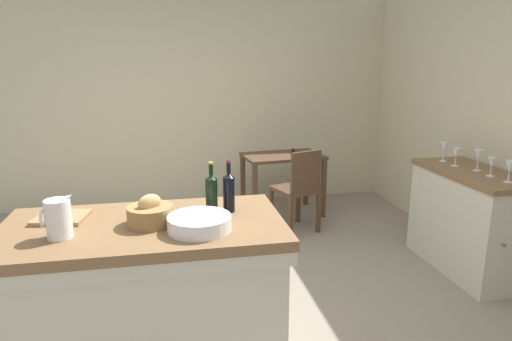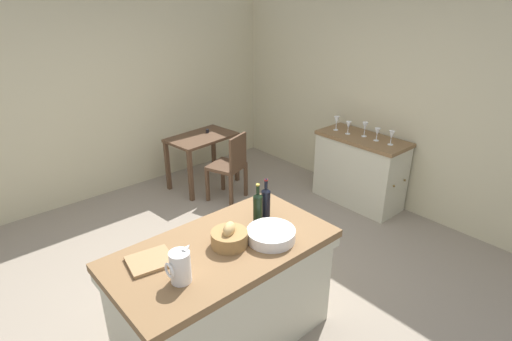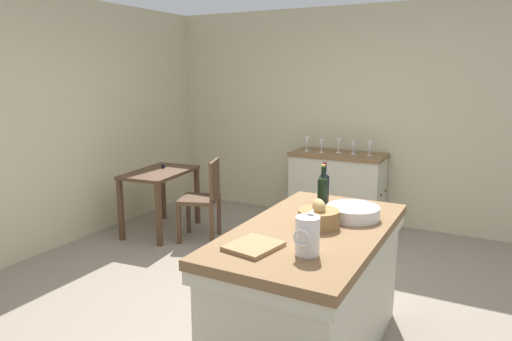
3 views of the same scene
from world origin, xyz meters
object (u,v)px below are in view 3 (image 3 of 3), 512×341
island_table (311,287)px  pitcher (307,235)px  wine_glass_left (354,145)px  wine_glass_middle (339,143)px  wine_glass_far_left (370,146)px  wine_bottle_dark (324,188)px  wooden_chair (204,197)px  writing_desk (160,181)px  cutting_board (254,246)px  wine_bottle_amber (323,192)px  side_cabinet (337,189)px  wash_bowl (353,212)px  wine_glass_right (322,143)px  wine_glass_far_right (307,141)px  bread_basket (319,217)px

island_table → pitcher: (-0.42, -0.13, 0.51)m
island_table → wine_glass_left: wine_glass_left is taller
wine_glass_middle → wine_glass_far_left: bearing=-92.6°
wine_bottle_dark → wine_glass_middle: size_ratio=1.79×
wooden_chair → writing_desk: bearing=91.5°
island_table → cutting_board: size_ratio=5.64×
wooden_chair → wine_bottle_amber: wine_bottle_amber is taller
writing_desk → wine_glass_middle: 2.14m
side_cabinet → wash_bowl: bearing=-159.7°
wine_glass_right → island_table: bearing=-161.0°
wine_glass_left → wine_glass_far_right: wine_glass_far_right is taller
island_table → writing_desk: size_ratio=1.68×
writing_desk → pitcher: bearing=-126.3°
island_table → side_cabinet: size_ratio=1.43×
pitcher → cutting_board: bearing=100.6°
bread_basket → wine_glass_left: bearing=11.8°
wooden_chair → wine_glass_right: 1.55m
wine_bottle_amber → cutting_board: bearing=174.8°
wine_glass_left → wine_glass_middle: (0.02, 0.19, 0.02)m
island_table → wine_bottle_dark: (0.51, 0.11, 0.53)m
side_cabinet → wine_glass_far_left: bearing=-89.0°
wine_glass_left → wine_glass_far_right: size_ratio=0.86×
wine_glass_left → wine_glass_right: (-0.05, 0.37, 0.00)m
bread_basket → wine_glass_left: (2.62, 0.55, 0.05)m
writing_desk → wine_glass_right: bearing=-52.9°
wine_bottle_amber → wine_glass_right: wine_bottle_amber is taller
wash_bowl → wine_glass_middle: (2.38, 0.88, 0.09)m
island_table → wash_bowl: wash_bowl is taller
side_cabinet → writing_desk: 2.10m
wine_bottle_dark → wine_glass_middle: (2.17, 0.60, 0.00)m
wine_glass_far_right → wine_glass_middle: bearing=-80.5°
wine_glass_left → wine_bottle_amber: bearing=-168.9°
side_cabinet → pitcher: size_ratio=4.49×
wash_bowl → writing_desk: bearing=66.1°
bread_basket → wine_glass_far_right: (2.58, 1.12, 0.07)m
pitcher → wooden_chair: bearing=46.0°
wooden_chair → wine_bottle_amber: 2.11m
pitcher → wine_glass_left: size_ratio=1.62×
island_table → wine_glass_far_right: 2.89m
wine_bottle_amber → wine_glass_left: (2.26, 0.44, -0.02)m
cutting_board → wine_glass_middle: size_ratio=1.59×
island_table → pitcher: pitcher is taller
wooden_chair → cutting_board: 2.59m
pitcher → wine_glass_left: pitcher is taller
island_table → wash_bowl: (0.31, -0.17, 0.44)m
island_table → wine_bottle_amber: 0.67m
wine_glass_right → wine_glass_left: bearing=-81.9°
side_cabinet → bread_basket: 2.76m
island_table → wine_glass_far_left: size_ratio=9.58×
bread_basket → wine_bottle_dark: 0.49m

